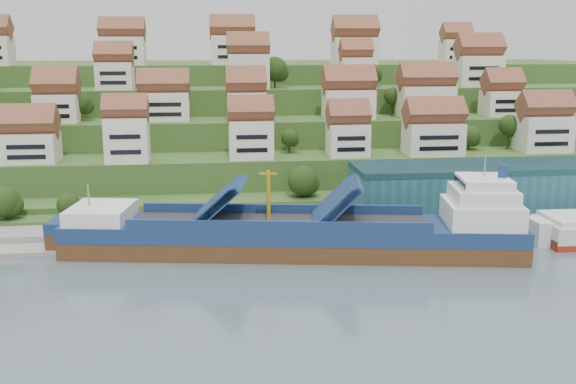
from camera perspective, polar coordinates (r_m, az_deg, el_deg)
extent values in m
plane|color=slate|center=(116.81, -2.78, -5.45)|extent=(300.00, 300.00, 0.00)
cube|color=gray|center=(133.48, 5.34, -2.65)|extent=(180.00, 14.00, 2.20)
cube|color=#2D4C1E|center=(199.80, -4.59, 2.85)|extent=(260.00, 128.00, 4.00)
cube|color=#2D4C1E|center=(204.15, -4.67, 4.06)|extent=(260.00, 118.00, 11.00)
cube|color=#2D4C1E|center=(211.57, -4.78, 5.32)|extent=(260.00, 102.00, 18.00)
cube|color=#2D4C1E|center=(219.08, -4.88, 6.51)|extent=(260.00, 86.00, 25.00)
cube|color=#2D4C1E|center=(227.72, -4.98, 7.50)|extent=(260.00, 68.00, 31.00)
cube|color=white|center=(155.81, -21.86, 3.69)|extent=(11.69, 8.57, 6.60)
cube|color=white|center=(148.81, -14.10, 4.51)|extent=(9.50, 7.03, 10.07)
cube|color=white|center=(149.81, -3.32, 4.70)|extent=(10.10, 7.62, 8.86)
cube|color=white|center=(153.55, 5.33, 4.64)|extent=(9.39, 7.73, 7.64)
cube|color=white|center=(158.54, 12.77, 4.63)|extent=(13.43, 8.26, 7.63)
cube|color=white|center=(171.69, 21.74, 4.84)|extent=(12.26, 8.31, 8.79)
cube|color=white|center=(171.14, -19.75, 7.03)|extent=(10.27, 8.98, 6.96)
cube|color=white|center=(167.22, -10.91, 7.47)|extent=(12.40, 7.90, 7.17)
cube|color=white|center=(164.39, -3.73, 7.60)|extent=(9.61, 8.56, 7.24)
cube|color=white|center=(170.06, 5.39, 7.78)|extent=(12.89, 8.36, 7.47)
cube|color=white|center=(175.59, 12.14, 7.84)|extent=(14.15, 8.18, 8.26)
cube|color=white|center=(185.09, 18.41, 7.49)|extent=(9.71, 8.04, 6.77)
cube|color=white|center=(183.25, -15.13, 9.93)|extent=(9.74, 7.30, 7.29)
cube|color=white|center=(179.76, -3.54, 10.64)|extent=(11.05, 7.79, 9.43)
cube|color=white|center=(184.73, 6.00, 10.50)|extent=(8.50, 7.14, 8.45)
cube|color=white|center=(197.62, 16.53, 10.26)|extent=(12.70, 8.47, 8.82)
cube|color=white|center=(199.90, -14.44, 12.04)|extent=(12.73, 7.51, 8.20)
cube|color=white|center=(200.47, -4.95, 12.45)|extent=(12.95, 8.15, 8.65)
cube|color=white|center=(203.34, 5.93, 12.36)|extent=(13.31, 8.73, 8.13)
cube|color=white|center=(216.19, 14.66, 11.98)|extent=(8.99, 7.05, 7.55)
ellipsoid|color=#274216|center=(141.17, 1.32, 1.02)|extent=(6.71, 6.71, 6.71)
ellipsoid|color=#274216|center=(168.25, 15.82, 4.79)|extent=(5.40, 5.40, 5.40)
ellipsoid|color=#274216|center=(172.14, 19.05, 5.64)|extent=(5.23, 5.23, 5.23)
ellipsoid|color=#274216|center=(156.97, 0.13, 4.87)|extent=(4.26, 4.26, 4.26)
ellipsoid|color=#274216|center=(177.88, 9.26, 8.43)|extent=(4.59, 4.59, 4.59)
ellipsoid|color=#274216|center=(175.87, -21.07, 7.18)|extent=(6.09, 6.09, 6.09)
ellipsoid|color=#274216|center=(172.26, -17.93, 7.57)|extent=(5.52, 5.52, 5.52)
ellipsoid|color=#274216|center=(184.86, -1.18, 10.88)|extent=(6.96, 6.96, 6.96)
ellipsoid|color=#274216|center=(191.00, 5.45, 10.96)|extent=(4.53, 4.53, 4.53)
ellipsoid|color=#274216|center=(190.64, 7.52, 10.42)|extent=(5.31, 5.31, 5.31)
ellipsoid|color=#274216|center=(139.31, -23.91, -0.78)|extent=(6.23, 6.23, 6.23)
ellipsoid|color=#274216|center=(136.39, -18.94, -1.01)|extent=(4.66, 4.66, 4.66)
cube|color=#265E69|center=(143.96, 17.77, 0.43)|extent=(60.00, 15.00, 10.00)
cylinder|color=gray|center=(127.04, 4.98, -1.06)|extent=(0.16, 0.16, 8.00)
cube|color=maroon|center=(126.35, 5.28, 0.53)|extent=(1.20, 0.05, 0.80)
cube|color=#543219|center=(116.39, 0.35, -4.99)|extent=(82.74, 25.56, 5.24)
cube|color=navy|center=(115.36, 0.35, -3.33)|extent=(82.77, 25.69, 2.73)
cube|color=white|center=(120.86, -16.28, -1.82)|extent=(12.27, 13.48, 2.73)
cube|color=#262628|center=(115.08, -0.69, -2.67)|extent=(53.46, 18.98, 0.31)
cube|color=navy|center=(115.34, -6.43, -0.88)|extent=(9.61, 12.69, 7.25)
cube|color=navy|center=(114.07, 4.05, -0.99)|extent=(9.22, 12.62, 7.66)
cylinder|color=gold|center=(114.05, -1.75, -0.42)|extent=(0.84, 0.84, 9.44)
cube|color=white|center=(118.21, 16.84, -1.81)|extent=(14.34, 13.82, 4.19)
cube|color=white|center=(117.44, 16.95, -0.23)|extent=(12.07, 12.24, 2.62)
cube|color=white|center=(116.98, 17.02, 0.82)|extent=(9.80, 10.66, 1.89)
cylinder|color=navy|center=(117.44, 18.57, 1.75)|extent=(1.93, 1.93, 2.31)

